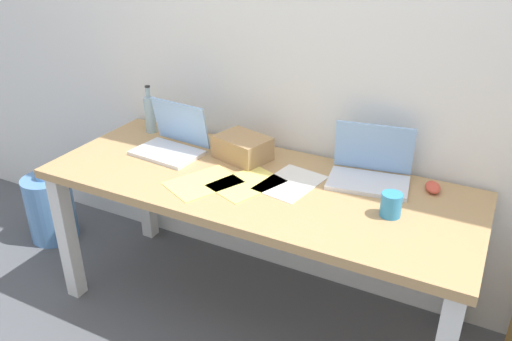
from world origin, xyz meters
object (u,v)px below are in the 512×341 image
(laptop_left, at_px, (172,142))
(beer_bottle, at_px, (150,114))
(desk, at_px, (256,199))
(coffee_mug, at_px, (391,205))
(laptop_right, at_px, (370,170))
(water_cooler_jug, at_px, (51,207))
(computer_mouse, at_px, (433,187))
(cardboard_box, at_px, (243,148))

(laptop_left, height_order, beer_bottle, beer_bottle)
(desk, xyz_separation_m, coffee_mug, (0.59, -0.02, 0.14))
(beer_bottle, bearing_deg, laptop_right, -0.84)
(laptop_right, xyz_separation_m, water_cooler_jug, (-1.82, -0.20, -0.58))
(laptop_left, distance_m, coffee_mug, 1.09)
(computer_mouse, relative_size, cardboard_box, 0.42)
(laptop_right, xyz_separation_m, coffee_mug, (0.15, -0.24, -0.01))
(water_cooler_jug, bearing_deg, coffee_mug, -1.26)
(water_cooler_jug, bearing_deg, desk, -1.02)
(cardboard_box, xyz_separation_m, water_cooler_jug, (-1.23, -0.15, -0.58))
(laptop_left, xyz_separation_m, computer_mouse, (1.20, 0.17, -0.04))
(cardboard_box, height_order, water_cooler_jug, cardboard_box)
(computer_mouse, bearing_deg, laptop_left, 170.22)
(laptop_right, distance_m, water_cooler_jug, 1.92)
(laptop_right, relative_size, beer_bottle, 1.45)
(desk, distance_m, coffee_mug, 0.60)
(computer_mouse, bearing_deg, beer_bottle, 162.64)
(laptop_left, bearing_deg, cardboard_box, 14.72)
(laptop_right, bearing_deg, desk, -152.70)
(desk, bearing_deg, computer_mouse, 20.34)
(desk, xyz_separation_m, computer_mouse, (0.70, 0.26, 0.11))
(desk, relative_size, coffee_mug, 19.88)
(desk, xyz_separation_m, laptop_right, (0.44, 0.22, 0.14))
(computer_mouse, bearing_deg, cardboard_box, 167.57)
(desk, height_order, water_cooler_jug, desk)
(beer_bottle, relative_size, computer_mouse, 2.53)
(laptop_left, bearing_deg, laptop_right, 8.48)
(laptop_right, relative_size, cardboard_box, 1.54)
(beer_bottle, distance_m, coffee_mug, 1.36)
(laptop_left, bearing_deg, water_cooler_jug, -176.08)
(desk, relative_size, beer_bottle, 7.45)
(coffee_mug, bearing_deg, laptop_right, 121.91)
(laptop_left, bearing_deg, beer_bottle, 147.58)
(water_cooler_jug, bearing_deg, beer_bottle, 18.81)
(beer_bottle, bearing_deg, water_cooler_jug, -161.19)
(laptop_right, relative_size, computer_mouse, 3.68)
(laptop_left, relative_size, water_cooler_jug, 0.76)
(computer_mouse, relative_size, coffee_mug, 1.05)
(beer_bottle, xyz_separation_m, coffee_mug, (1.33, -0.26, -0.05))
(beer_bottle, height_order, computer_mouse, beer_bottle)
(laptop_right, bearing_deg, computer_mouse, 7.31)
(laptop_left, height_order, water_cooler_jug, laptop_left)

